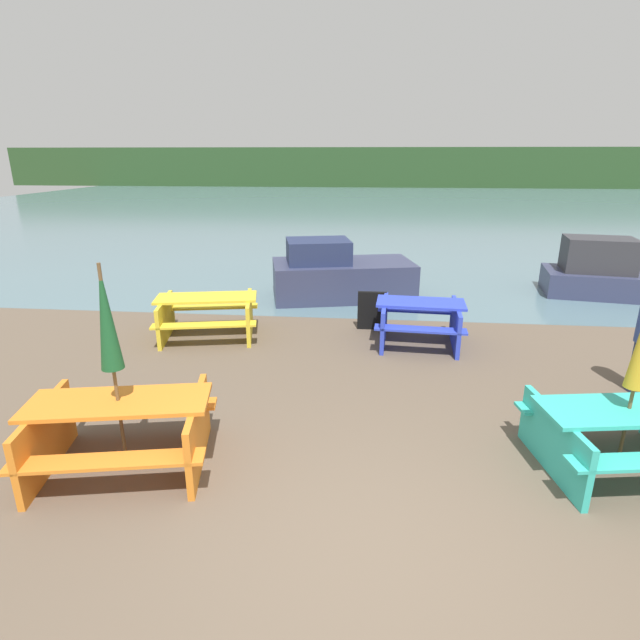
{
  "coord_description": "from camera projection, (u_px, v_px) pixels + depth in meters",
  "views": [
    {
      "loc": [
        -0.08,
        -3.4,
        3.24
      ],
      "look_at": [
        -0.8,
        3.77,
        0.85
      ],
      "focal_mm": 28.0,
      "sensor_mm": 36.0,
      "label": 1
    }
  ],
  "objects": [
    {
      "name": "water",
      "position": [
        372.0,
        205.0,
        33.94
      ],
      "size": [
        60.0,
        50.0,
        0.0
      ],
      "color": "slate",
      "rests_on": "ground_plane"
    },
    {
      "name": "picnic_table_orange",
      "position": [
        122.0,
        427.0,
        5.33
      ],
      "size": [
        2.1,
        1.72,
        0.79
      ],
      "rotation": [
        0.0,
        0.0,
        0.2
      ],
      "color": "orange",
      "rests_on": "ground_plane"
    },
    {
      "name": "boat_second",
      "position": [
        615.0,
        276.0,
        11.93
      ],
      "size": [
        3.69,
        2.02,
        1.38
      ],
      "rotation": [
        0.0,
        0.0,
        -0.16
      ],
      "color": "#333856",
      "rests_on": "water"
    },
    {
      "name": "boat",
      "position": [
        339.0,
        275.0,
        11.79
      ],
      "size": [
        3.53,
        2.3,
        1.39
      ],
      "rotation": [
        0.0,
        0.0,
        0.22
      ],
      "color": "#333856",
      "rests_on": "water"
    },
    {
      "name": "umbrella_darkgreen",
      "position": [
        106.0,
        320.0,
        4.95
      ],
      "size": [
        0.23,
        0.23,
        2.26
      ],
      "color": "brown",
      "rests_on": "ground_plane"
    },
    {
      "name": "far_treeline",
      "position": [
        373.0,
        167.0,
        52.2
      ],
      "size": [
        80.0,
        1.6,
        4.0
      ],
      "color": "#284723",
      "rests_on": "water"
    },
    {
      "name": "picnic_table_yellow",
      "position": [
        207.0,
        313.0,
        9.23
      ],
      "size": [
        2.05,
        1.71,
        0.77
      ],
      "rotation": [
        0.0,
        0.0,
        0.2
      ],
      "color": "yellow",
      "rests_on": "ground_plane"
    },
    {
      "name": "ground_plane",
      "position": [
        370.0,
        557.0,
        4.22
      ],
      "size": [
        60.0,
        60.0,
        0.0
      ],
      "primitive_type": "plane",
      "color": "brown"
    },
    {
      "name": "picnic_table_blue",
      "position": [
        420.0,
        319.0,
        8.86
      ],
      "size": [
        1.62,
        1.48,
        0.79
      ],
      "rotation": [
        0.0,
        0.0,
        -0.07
      ],
      "color": "blue",
      "rests_on": "ground_plane"
    },
    {
      "name": "picnic_table_teal",
      "position": [
        624.0,
        431.0,
        5.29
      ],
      "size": [
        2.0,
        1.65,
        0.73
      ],
      "rotation": [
        0.0,
        0.0,
        0.16
      ],
      "color": "#33B7A8",
      "rests_on": "ground_plane"
    },
    {
      "name": "signboard",
      "position": [
        372.0,
        311.0,
        9.65
      ],
      "size": [
        0.55,
        0.08,
        0.75
      ],
      "color": "black",
      "rests_on": "ground_plane"
    }
  ]
}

